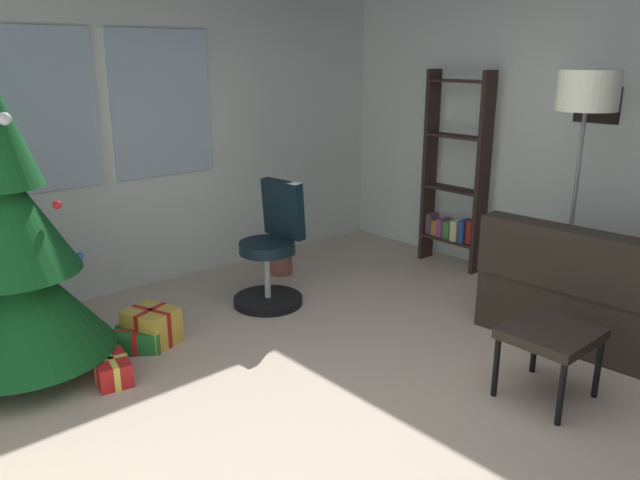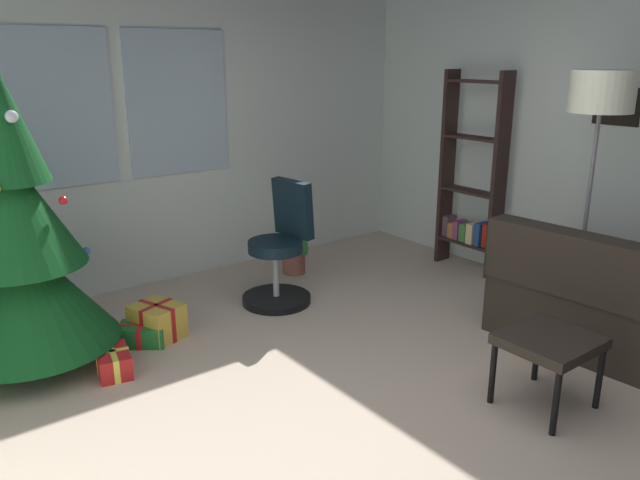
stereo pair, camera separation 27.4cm
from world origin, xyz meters
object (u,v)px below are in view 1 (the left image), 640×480
at_px(office_chair, 272,257).
at_px(bookshelf, 454,185).
at_px(gift_box_green, 138,340).
at_px(gift_box_red, 112,369).
at_px(gift_box_gold, 152,326).
at_px(floor_lamp, 586,104).
at_px(potted_plant, 282,246).
at_px(holiday_tree, 12,255).
at_px(footstool, 550,338).

xyz_separation_m(office_chair, bookshelf, (1.87, -0.38, 0.39)).
bearing_deg(gift_box_green, office_chair, 2.89).
relative_size(gift_box_red, gift_box_green, 0.90).
distance_m(gift_box_gold, floor_lamp, 3.42).
distance_m(gift_box_green, potted_plant, 1.82).
bearing_deg(holiday_tree, gift_box_gold, -8.11).
distance_m(gift_box_green, bookshelf, 3.18).
bearing_deg(gift_box_green, holiday_tree, 167.92).
bearing_deg(gift_box_gold, holiday_tree, 171.89).
distance_m(gift_box_red, office_chair, 1.60).
distance_m(holiday_tree, potted_plant, 2.49).
relative_size(gift_box_green, gift_box_gold, 0.96).
relative_size(footstool, bookshelf, 0.27).
bearing_deg(potted_plant, gift_box_red, -157.00).
relative_size(office_chair, potted_plant, 1.53).
xyz_separation_m(gift_box_green, potted_plant, (1.72, 0.58, 0.19)).
height_order(gift_box_green, gift_box_gold, gift_box_gold).
bearing_deg(bookshelf, gift_box_red, 179.47).
bearing_deg(floor_lamp, bookshelf, 74.13).
height_order(gift_box_red, bookshelf, bookshelf).
relative_size(footstool, gift_box_green, 1.27).
height_order(footstool, gift_box_gold, footstool).
relative_size(gift_box_red, office_chair, 0.35).
bearing_deg(holiday_tree, floor_lamp, -28.19).
height_order(gift_box_green, potted_plant, potted_plant).
relative_size(holiday_tree, floor_lamp, 1.28).
bearing_deg(bookshelf, footstool, -129.79).
bearing_deg(gift_box_red, floor_lamp, -24.62).
relative_size(bookshelf, floor_lamp, 0.98).
relative_size(holiday_tree, gift_box_red, 6.80).
bearing_deg(holiday_tree, office_chair, -2.51).
relative_size(footstool, floor_lamp, 0.27).
height_order(office_chair, bookshelf, bookshelf).
distance_m(floor_lamp, potted_plant, 2.80).
relative_size(gift_box_green, office_chair, 0.39).
xyz_separation_m(holiday_tree, gift_box_gold, (0.80, -0.11, -0.67)).
height_order(holiday_tree, gift_box_gold, holiday_tree).
relative_size(footstool, gift_box_gold, 1.23).
bearing_deg(floor_lamp, holiday_tree, 151.81).
height_order(gift_box_gold, potted_plant, potted_plant).
distance_m(gift_box_gold, office_chair, 1.12).
bearing_deg(office_chair, gift_box_red, -167.24).
xyz_separation_m(footstool, gift_box_green, (-1.53, 2.17, -0.31)).
relative_size(gift_box_green, potted_plant, 0.60).
xyz_separation_m(holiday_tree, bookshelf, (3.75, -0.46, -0.01)).
xyz_separation_m(footstool, gift_box_gold, (-1.41, 2.20, -0.26)).
xyz_separation_m(holiday_tree, gift_box_red, (0.36, -0.43, -0.72)).
bearing_deg(potted_plant, gift_box_green, -161.44).
xyz_separation_m(gift_box_red, floor_lamp, (3.01, -1.38, 1.54)).
relative_size(gift_box_gold, bookshelf, 0.22).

